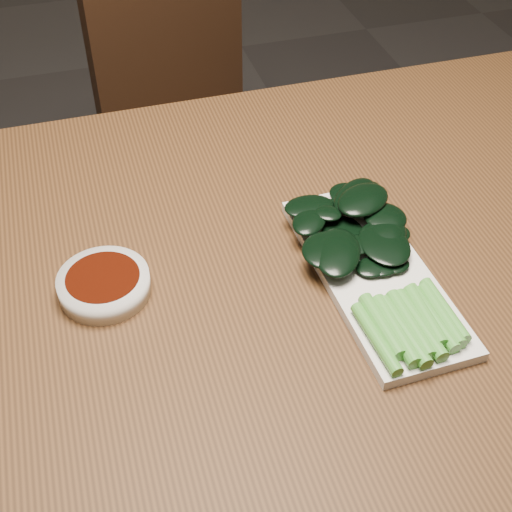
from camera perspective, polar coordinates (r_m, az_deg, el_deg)
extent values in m
cube|color=#462A14|center=(0.92, -1.33, -1.27)|extent=(1.40, 0.80, 0.04)
cylinder|color=#462A14|center=(1.63, 17.73, 1.88)|extent=(0.05, 0.05, 0.71)
cube|color=black|center=(1.63, -3.29, 7.74)|extent=(0.48, 0.48, 0.04)
cylinder|color=black|center=(1.62, -4.47, -3.38)|extent=(0.04, 0.04, 0.41)
cylinder|color=black|center=(1.75, 4.21, 1.09)|extent=(0.04, 0.04, 0.41)
cylinder|color=black|center=(1.82, -9.93, 2.46)|extent=(0.04, 0.04, 0.41)
cylinder|color=black|center=(1.94, -1.77, 6.11)|extent=(0.04, 0.04, 0.41)
cube|color=black|center=(1.64, -7.09, 17.33)|extent=(0.36, 0.16, 0.44)
cylinder|color=silver|center=(0.88, -12.05, -2.26)|extent=(0.11, 0.11, 0.03)
cylinder|color=#380E05|center=(0.87, -12.16, -1.71)|extent=(0.09, 0.09, 0.00)
cube|color=silver|center=(0.89, 9.41, -1.42)|extent=(0.14, 0.32, 0.01)
cylinder|color=#4EA137|center=(0.80, 9.59, -6.52)|extent=(0.02, 0.10, 0.01)
cylinder|color=#4EA137|center=(0.81, 10.04, -5.54)|extent=(0.02, 0.09, 0.02)
cylinder|color=#4EA137|center=(0.81, 11.11, -5.85)|extent=(0.02, 0.10, 0.02)
cylinder|color=#4EA137|center=(0.81, 11.76, -5.91)|extent=(0.02, 0.10, 0.02)
cylinder|color=#4EA137|center=(0.82, 12.24, -5.37)|extent=(0.02, 0.10, 0.02)
cylinder|color=#4EA137|center=(0.82, 12.96, -5.36)|extent=(0.02, 0.10, 0.02)
cylinder|color=#4EA137|center=(0.83, 13.36, -4.71)|extent=(0.02, 0.09, 0.02)
cylinder|color=#4EA137|center=(0.83, 13.91, -4.77)|extent=(0.02, 0.10, 0.02)
cylinder|color=#4EA137|center=(0.84, 14.61, -4.58)|extent=(0.02, 0.09, 0.02)
cylinder|color=#4EA137|center=(0.84, 14.84, -4.20)|extent=(0.02, 0.09, 0.02)
ellipsoid|color=black|center=(0.88, 5.81, 0.46)|extent=(0.09, 0.10, 0.01)
ellipsoid|color=black|center=(0.88, 6.53, 0.29)|extent=(0.09, 0.11, 0.01)
ellipsoid|color=black|center=(0.92, 4.28, 2.82)|extent=(0.07, 0.07, 0.01)
ellipsoid|color=black|center=(0.93, 11.34, 1.73)|extent=(0.05, 0.05, 0.01)
ellipsoid|color=black|center=(0.96, 7.93, 4.79)|extent=(0.10, 0.09, 0.01)
ellipsoid|color=black|center=(0.97, 7.31, 4.97)|extent=(0.06, 0.06, 0.01)
ellipsoid|color=black|center=(0.93, 6.92, 2.11)|extent=(0.07, 0.08, 0.01)
ellipsoid|color=black|center=(0.92, 10.44, 1.91)|extent=(0.08, 0.08, 0.02)
ellipsoid|color=black|center=(0.90, 8.17, 0.94)|extent=(0.05, 0.05, 0.01)
ellipsoid|color=black|center=(0.90, 10.24, 1.00)|extent=(0.07, 0.09, 0.01)
ellipsoid|color=black|center=(0.93, 5.75, 3.44)|extent=(0.05, 0.05, 0.01)
ellipsoid|color=black|center=(0.94, 10.28, 3.09)|extent=(0.06, 0.07, 0.01)
ellipsoid|color=black|center=(0.94, 4.26, 3.98)|extent=(0.07, 0.05, 0.01)
ellipsoid|color=black|center=(0.96, 8.10, 3.88)|extent=(0.05, 0.05, 0.01)
ellipsoid|color=black|center=(0.95, 7.08, 4.06)|extent=(0.06, 0.05, 0.01)
ellipsoid|color=black|center=(0.95, 8.56, 4.48)|extent=(0.10, 0.09, 0.02)
ellipsoid|color=black|center=(0.99, 8.93, 4.79)|extent=(0.07, 0.08, 0.01)
ellipsoid|color=black|center=(0.88, 10.21, -0.87)|extent=(0.05, 0.04, 0.01)
ellipsoid|color=black|center=(0.88, 9.38, -0.84)|extent=(0.05, 0.04, 0.01)
ellipsoid|color=black|center=(0.89, 10.39, -0.41)|extent=(0.03, 0.04, 0.01)
ellipsoid|color=black|center=(0.89, 11.19, -0.74)|extent=(0.04, 0.03, 0.01)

